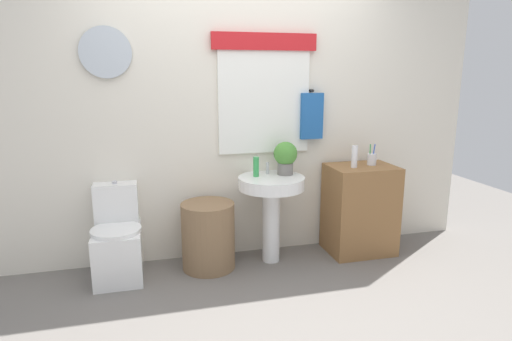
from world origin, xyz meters
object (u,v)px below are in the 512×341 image
Objects in this scene: toilet at (118,242)px; soap_bottle at (256,167)px; lotion_bottle at (354,157)px; wooden_cabinet at (360,209)px; laundry_hamper at (208,236)px; toothbrush_cup at (372,159)px; pedestal_sink at (271,196)px; potted_plant at (285,156)px.

soap_bottle reaches higher than toilet.
wooden_cabinet is at bearing 21.61° from lotion_bottle.
lotion_bottle is (1.27, -0.04, 0.61)m from laundry_hamper.
toothbrush_cup reaches higher than laundry_hamper.
pedestal_sink is at bearing -180.00° from wooden_cabinet.
toilet is 1.53m from potted_plant.
lotion_bottle is (1.99, -0.07, 0.61)m from toilet.
toilet is 1.34× the size of laundry_hamper.
soap_bottle is (1.14, 0.02, 0.54)m from toilet.
pedestal_sink is at bearing 176.87° from lotion_bottle.
toilet is at bearing 177.91° from lotion_bottle.
wooden_cabinet is 4.17× the size of lotion_bottle.
wooden_cabinet is 0.51m from lotion_bottle.
laundry_hamper is 0.62m from pedestal_sink.
toilet is 2.09m from wooden_cabinet.
laundry_hamper is at bearing 180.00° from pedestal_sink.
lotion_bottle is 0.22m from toothbrush_cup.
laundry_hamper is at bearing -174.97° from potted_plant.
toothbrush_cup reaches higher than soap_bottle.
lotion_bottle reaches higher than toothbrush_cup.
potted_plant is 1.48× the size of lotion_bottle.
potted_plant is at bearing 2.20° from soap_bottle.
soap_bottle is at bearing 0.88° from toilet.
lotion_bottle is at bearing -9.60° from potted_plant.
wooden_cabinet reaches higher than toilet.
soap_bottle is 0.88× the size of lotion_bottle.
toothbrush_cup reaches higher than wooden_cabinet.
toothbrush_cup is at bearing 16.64° from lotion_bottle.
lotion_bottle is at bearing -3.13° from pedestal_sink.
wooden_cabinet reaches higher than laundry_hamper.
potted_plant is at bearing 23.20° from pedestal_sink.
pedestal_sink is 0.80m from lotion_bottle.
wooden_cabinet is 4.30× the size of toothbrush_cup.
soap_bottle is 0.59× the size of potted_plant.
soap_bottle is (-0.12, 0.05, 0.25)m from pedestal_sink.
toilet is 4.48× the size of soap_bottle.
potted_plant reaches higher than toothbrush_cup.
lotion_bottle reaches higher than soap_bottle.
potted_plant is at bearing 5.03° from laundry_hamper.
laundry_hamper is 0.70m from soap_bottle.
laundry_hamper is 0.93m from potted_plant.
toothbrush_cup is (1.05, -0.03, 0.02)m from soap_bottle.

